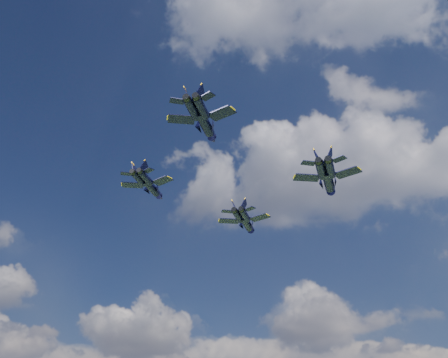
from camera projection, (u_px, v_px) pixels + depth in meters
jet_lead at (247, 223)px, 120.18m from camera, size 11.34×14.64×3.49m
jet_left at (152, 188)px, 111.12m from camera, size 10.84×13.93×3.33m
jet_right at (328, 181)px, 103.28m from camera, size 12.43×16.07×3.82m
jet_slot at (205, 124)px, 91.24m from camera, size 11.46×14.89×3.53m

